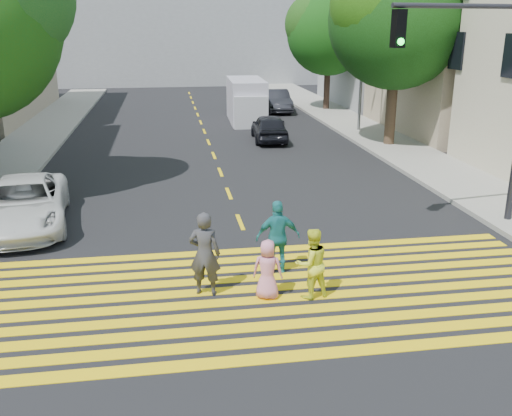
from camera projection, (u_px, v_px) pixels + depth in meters
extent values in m
plane|color=black|center=(280.00, 323.00, 11.14)|extent=(120.00, 120.00, 0.00)
cube|color=gray|center=(44.00, 131.00, 30.52)|extent=(3.00, 40.00, 0.15)
cube|color=gray|center=(396.00, 148.00, 26.47)|extent=(3.00, 60.00, 0.15)
cube|color=yellow|center=(293.00, 356.00, 10.01)|extent=(13.40, 0.35, 0.01)
cube|color=yellow|center=(287.00, 340.00, 10.53)|extent=(13.40, 0.35, 0.01)
cube|color=yellow|center=(281.00, 325.00, 11.04)|extent=(13.40, 0.35, 0.01)
cube|color=yellow|center=(276.00, 312.00, 11.56)|extent=(13.40, 0.35, 0.01)
cube|color=yellow|center=(271.00, 299.00, 12.08)|extent=(13.40, 0.35, 0.01)
cube|color=yellow|center=(266.00, 288.00, 12.59)|extent=(13.40, 0.35, 0.01)
cube|color=yellow|center=(262.00, 277.00, 13.11)|extent=(13.40, 0.35, 0.01)
cube|color=yellow|center=(258.00, 268.00, 13.63)|extent=(13.40, 0.35, 0.01)
cube|color=yellow|center=(255.00, 259.00, 14.14)|extent=(13.40, 0.35, 0.01)
cube|color=yellow|center=(251.00, 251.00, 14.66)|extent=(13.40, 0.35, 0.01)
cube|color=yellow|center=(240.00, 222.00, 16.78)|extent=(0.12, 1.40, 0.01)
cube|color=yellow|center=(229.00, 193.00, 19.59)|extent=(0.12, 1.40, 0.01)
cube|color=yellow|center=(220.00, 172.00, 22.41)|extent=(0.12, 1.40, 0.01)
cube|color=yellow|center=(214.00, 155.00, 25.23)|extent=(0.12, 1.40, 0.01)
cube|color=yellow|center=(209.00, 142.00, 28.05)|extent=(0.12, 1.40, 0.01)
cube|color=yellow|center=(204.00, 131.00, 30.87)|extent=(0.12, 1.40, 0.01)
cube|color=yellow|center=(201.00, 122.00, 33.69)|extent=(0.12, 1.40, 0.01)
cube|color=yellow|center=(198.00, 115.00, 36.50)|extent=(0.12, 1.40, 0.01)
cube|color=yellow|center=(195.00, 108.00, 39.32)|extent=(0.12, 1.40, 0.01)
cube|color=yellow|center=(193.00, 102.00, 42.14)|extent=(0.12, 1.40, 0.01)
cube|color=yellow|center=(191.00, 97.00, 44.96)|extent=(0.12, 1.40, 0.01)
cube|color=yellow|center=(189.00, 93.00, 47.78)|extent=(0.12, 1.40, 0.01)
cube|color=tan|center=(492.00, 35.00, 29.67)|extent=(10.00, 10.00, 10.00)
cube|color=gray|center=(407.00, 32.00, 40.01)|extent=(10.00, 10.00, 10.00)
cube|color=gray|center=(183.00, 19.00, 54.38)|extent=(30.00, 8.00, 12.00)
cylinder|color=#352814|center=(391.00, 112.00, 26.56)|extent=(0.56, 0.56, 3.27)
sphere|color=black|center=(398.00, 20.00, 25.30)|extent=(7.09, 7.09, 6.16)
sphere|color=black|center=(380.00, 5.00, 24.58)|extent=(4.97, 4.97, 4.31)
cylinder|color=black|center=(327.00, 89.00, 37.71)|extent=(0.49, 0.49, 2.84)
sphere|color=#143C0D|center=(329.00, 33.00, 36.60)|extent=(6.67, 6.67, 5.40)
sphere|color=#20540F|center=(346.00, 20.00, 36.49)|extent=(5.00, 5.00, 4.05)
sphere|color=#11410A|center=(314.00, 24.00, 36.37)|extent=(4.67, 4.67, 3.78)
imported|color=#36353A|center=(205.00, 254.00, 12.06)|extent=(0.77, 0.60, 1.86)
imported|color=yellow|center=(312.00, 263.00, 11.97)|extent=(0.87, 0.75, 1.54)
imported|color=pink|center=(268.00, 269.00, 11.97)|extent=(0.73, 0.59, 1.30)
imported|color=teal|center=(278.00, 237.00, 13.15)|extent=(1.03, 0.44, 1.75)
imported|color=silver|center=(24.00, 204.00, 16.18)|extent=(2.90, 5.24, 1.39)
imported|color=black|center=(269.00, 127.00, 28.18)|extent=(1.83, 4.03, 1.34)
imported|color=#9E9E9E|center=(250.00, 99.00, 38.85)|extent=(2.24, 4.54, 1.27)
imported|color=black|center=(277.00, 101.00, 37.56)|extent=(1.62, 4.34, 1.42)
cube|color=#B3AFC2|center=(246.00, 100.00, 33.70)|extent=(2.15, 5.00, 2.47)
cube|color=#B4B4BD|center=(250.00, 112.00, 31.75)|extent=(1.92, 1.25, 1.78)
cylinder|color=#282424|center=(236.00, 120.00, 32.20)|extent=(0.27, 0.70, 0.69)
cylinder|color=#2A2627|center=(263.00, 120.00, 32.38)|extent=(0.27, 0.70, 0.69)
cylinder|color=black|center=(231.00, 111.00, 35.56)|extent=(0.27, 0.70, 0.69)
cylinder|color=black|center=(256.00, 111.00, 35.74)|extent=(0.27, 0.70, 0.69)
cylinder|color=#2D2C33|center=(468.00, 6.00, 14.21)|extent=(4.25, 0.75, 0.13)
cube|color=black|center=(398.00, 29.00, 13.83)|extent=(0.32, 0.32, 0.90)
sphere|color=#15DA2E|center=(401.00, 42.00, 13.79)|extent=(0.19, 0.19, 0.17)
cylinder|color=gray|center=(363.00, 51.00, 29.29)|extent=(0.16, 0.16, 8.47)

